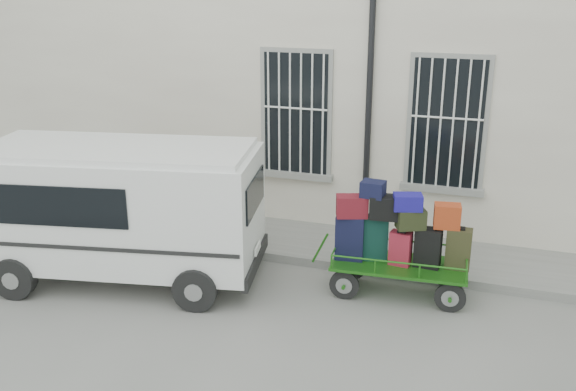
{
  "coord_description": "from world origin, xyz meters",
  "views": [
    {
      "loc": [
        3.1,
        -8.07,
        4.61
      ],
      "look_at": [
        0.1,
        1.0,
        1.36
      ],
      "focal_mm": 40.0,
      "sensor_mm": 36.0,
      "label": 1
    }
  ],
  "objects": [
    {
      "name": "van",
      "position": [
        -2.35,
        0.05,
        1.26
      ],
      "size": [
        4.61,
        2.6,
        2.19
      ],
      "rotation": [
        0.0,
        0.0,
        0.19
      ],
      "color": "white",
      "rests_on": "ground"
    },
    {
      "name": "ground",
      "position": [
        0.0,
        0.0,
        0.0
      ],
      "size": [
        80.0,
        80.0,
        0.0
      ],
      "primitive_type": "plane",
      "color": "slate",
      "rests_on": "ground"
    },
    {
      "name": "luggage_cart",
      "position": [
        1.88,
        0.84,
        0.9
      ],
      "size": [
        2.39,
        1.02,
        1.78
      ],
      "rotation": [
        0.0,
        0.0,
        0.06
      ],
      "color": "black",
      "rests_on": "ground"
    },
    {
      "name": "sidewalk",
      "position": [
        0.0,
        2.2,
        0.07
      ],
      "size": [
        24.0,
        1.7,
        0.15
      ],
      "primitive_type": "cube",
      "color": "slate",
      "rests_on": "ground"
    },
    {
      "name": "building",
      "position": [
        0.0,
        5.5,
        3.0
      ],
      "size": [
        24.0,
        5.15,
        6.0
      ],
      "color": "beige",
      "rests_on": "ground"
    }
  ]
}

